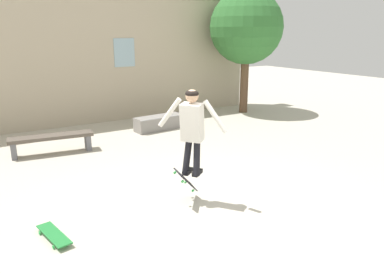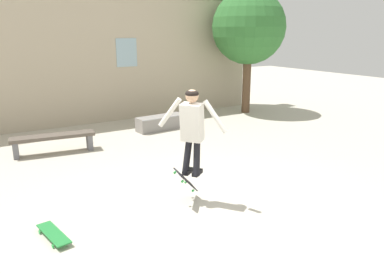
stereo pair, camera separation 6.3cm
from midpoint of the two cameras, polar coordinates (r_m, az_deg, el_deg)
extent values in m
plane|color=beige|center=(6.28, 1.08, -11.25)|extent=(40.00, 40.00, 0.00)
cube|color=#B7A88E|center=(12.29, -17.78, 10.98)|extent=(12.84, 0.40, 3.97)
cube|color=#99B7C6|center=(12.57, -10.42, 12.54)|extent=(0.70, 0.02, 0.90)
cylinder|color=brown|center=(13.76, 7.81, 7.97)|extent=(0.30, 0.30, 2.05)
sphere|color=#337033|center=(13.64, 8.13, 16.24)|extent=(2.55, 2.55, 2.55)
cube|color=brown|center=(9.58, -20.84, 0.03)|extent=(1.96, 0.64, 0.08)
cube|color=slate|center=(9.64, -25.70, -1.87)|extent=(0.16, 0.35, 0.38)
cube|color=slate|center=(9.72, -15.76, -0.72)|extent=(0.16, 0.35, 0.38)
cube|color=gray|center=(11.29, -5.24, 2.17)|extent=(1.52, 0.58, 0.43)
cube|color=#B7B7BC|center=(11.06, -4.64, 2.96)|extent=(1.48, 0.16, 0.02)
cube|color=silver|center=(6.05, -0.30, 2.25)|extent=(0.42, 0.44, 0.64)
sphere|color=tan|center=(5.96, -0.30, 6.27)|extent=(0.29, 0.29, 0.21)
ellipsoid|color=black|center=(5.96, -0.30, 6.62)|extent=(0.31, 0.31, 0.12)
cylinder|color=black|center=(6.24, -1.01, -2.84)|extent=(0.27, 0.19, 0.65)
cube|color=black|center=(6.36, -0.89, -5.24)|extent=(0.27, 0.23, 0.07)
cylinder|color=black|center=(6.18, 0.44, -3.03)|extent=(0.23, 0.25, 0.65)
cube|color=black|center=(6.30, 0.54, -5.45)|extent=(0.27, 0.23, 0.07)
cylinder|color=silver|center=(6.18, -3.72, 3.74)|extent=(0.31, 0.39, 0.52)
cylinder|color=silver|center=(5.88, 3.30, 3.13)|extent=(0.31, 0.39, 0.52)
cube|color=black|center=(6.38, -1.20, -6.56)|extent=(0.55, 0.49, 0.59)
cylinder|color=green|center=(6.64, -1.27, -6.89)|extent=(0.08, 0.05, 0.08)
cylinder|color=green|center=(6.53, -0.13, -8.18)|extent=(0.08, 0.05, 0.08)
cylinder|color=green|center=(6.23, -2.91, -5.43)|extent=(0.08, 0.05, 0.08)
cylinder|color=green|center=(6.12, -1.73, -6.78)|extent=(0.08, 0.05, 0.08)
cube|color=#237F38|center=(5.85, -20.60, -13.71)|extent=(0.34, 0.82, 0.02)
cylinder|color=green|center=(5.70, -18.52, -14.82)|extent=(0.03, 0.06, 0.05)
cylinder|color=green|center=(5.63, -20.69, -15.43)|extent=(0.03, 0.06, 0.05)
cylinder|color=green|center=(6.11, -20.45, -12.85)|extent=(0.03, 0.06, 0.05)
cylinder|color=green|center=(6.04, -22.47, -13.39)|extent=(0.03, 0.06, 0.05)
camera|label=1|loc=(0.03, -90.29, -0.08)|focal=35.00mm
camera|label=2|loc=(0.03, 89.71, 0.08)|focal=35.00mm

